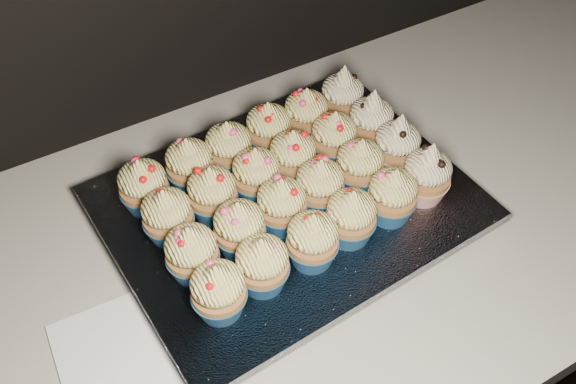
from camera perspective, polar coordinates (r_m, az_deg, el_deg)
The scene contains 29 objects.
cabinet at distance 1.26m, azimuth 1.01°, elevation -16.49°, with size 2.40×0.60×0.86m, color black.
worktop at distance 0.87m, azimuth 1.41°, elevation -3.87°, with size 2.44×0.64×0.04m, color beige.
napkin at distance 0.77m, azimuth -13.26°, elevation -14.08°, with size 0.17×0.17×0.00m, color white.
baking_tray at distance 0.86m, azimuth 0.00°, elevation -1.73°, with size 0.42×0.32×0.02m, color black.
foil_lining at distance 0.84m, azimuth 0.00°, elevation -0.99°, with size 0.45×0.35×0.01m, color silver.
cupcake_0 at distance 0.71m, azimuth -6.21°, elevation -8.72°, with size 0.06×0.06×0.08m.
cupcake_1 at distance 0.73m, azimuth -2.31°, elevation -6.42°, with size 0.06×0.06×0.08m.
cupcake_2 at distance 0.75m, azimuth 2.19°, elevation -4.27°, with size 0.06×0.06×0.08m.
cupcake_3 at distance 0.77m, azimuth 5.62°, elevation -2.20°, with size 0.06×0.06×0.08m.
cupcake_4 at distance 0.80m, azimuth 9.25°, elevation -0.30°, with size 0.06×0.06×0.08m.
cupcake_5 at distance 0.83m, azimuth 12.24°, elevation 1.56°, with size 0.06×0.06×0.10m.
cupcake_6 at distance 0.75m, azimuth -8.56°, elevation -5.37°, with size 0.06×0.06×0.08m.
cupcake_7 at distance 0.76m, azimuth -4.34°, elevation -3.21°, with size 0.06×0.06×0.08m.
cupcake_8 at distance 0.78m, azimuth -0.57°, elevation -1.15°, with size 0.06×0.06×0.08m.
cupcake_9 at distance 0.80m, azimuth 2.85°, elevation 0.56°, with size 0.06×0.06×0.08m.
cupcake_10 at distance 0.83m, azimuth 6.38°, elevation 2.36°, with size 0.06×0.06×0.08m.
cupcake_11 at distance 0.86m, azimuth 9.67°, elevation 4.13°, with size 0.06×0.06×0.10m.
cupcake_12 at distance 0.79m, azimuth -10.66°, elevation -2.10°, with size 0.06×0.06×0.08m.
cupcake_13 at distance 0.80m, azimuth -6.75°, elevation -0.13°, with size 0.06×0.06×0.08m.
cupcake_14 at distance 0.82m, azimuth -2.85°, elevation 1.57°, with size 0.06×0.06×0.08m.
cupcake_15 at distance 0.84m, azimuth 0.43°, elevation 3.16°, with size 0.06×0.06×0.08m.
cupcake_16 at distance 0.87m, azimuth 4.09°, elevation 4.84°, with size 0.06×0.06×0.08m.
cupcake_17 at distance 0.89m, azimuth 7.40°, elevation 6.31°, with size 0.06×0.06×0.10m.
cupcake_18 at distance 0.82m, azimuth -12.73°, elevation 0.51°, with size 0.06×0.06×0.08m.
cupcake_19 at distance 0.84m, azimuth -8.74°, elevation 2.41°, with size 0.06×0.06×0.08m.
cupcake_20 at distance 0.85m, azimuth -5.29°, elevation 3.92°, with size 0.06×0.06×0.08m.
cupcake_21 at distance 0.88m, azimuth -1.74°, elevation 5.66°, with size 0.06×0.06×0.08m.
cupcake_22 at distance 0.90m, azimuth 1.62°, elevation 6.92°, with size 0.06×0.06×0.08m.
cupcake_23 at distance 0.93m, azimuth 4.85°, elevation 8.48°, with size 0.06×0.06×0.10m.
Camera 1 is at (-0.28, 1.25, 1.57)m, focal length 40.00 mm.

